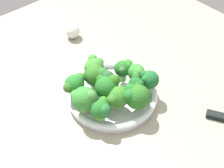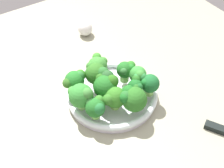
% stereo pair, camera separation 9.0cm
% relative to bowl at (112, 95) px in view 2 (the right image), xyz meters
% --- Properties ---
extents(ground_plane, '(1.30, 1.30, 0.03)m').
position_rel_bowl_xyz_m(ground_plane, '(-0.04, 0.03, -0.03)').
color(ground_plane, gray).
extents(bowl, '(0.26, 0.26, 0.03)m').
position_rel_bowl_xyz_m(bowl, '(0.00, 0.00, 0.00)').
color(bowl, silver).
rests_on(bowl, ground_plane).
extents(broccoli_floret_0, '(0.06, 0.07, 0.07)m').
position_rel_bowl_xyz_m(broccoli_floret_0, '(-0.05, 0.03, 0.05)').
color(broccoli_floret_0, '#83BF4D').
rests_on(broccoli_floret_0, bowl).
extents(broccoli_floret_1, '(0.06, 0.07, 0.07)m').
position_rel_bowl_xyz_m(broccoli_floret_1, '(0.06, 0.09, 0.06)').
color(broccoli_floret_1, '#7BB956').
rests_on(broccoli_floret_1, bowl).
extents(broccoli_floret_2, '(0.06, 0.05, 0.07)m').
position_rel_bowl_xyz_m(broccoli_floret_2, '(-0.06, -0.08, 0.06)').
color(broccoli_floret_2, '#86C25E').
rests_on(broccoli_floret_2, bowl).
extents(broccoli_floret_3, '(0.06, 0.07, 0.06)m').
position_rel_bowl_xyz_m(broccoli_floret_3, '(0.08, -0.00, 0.05)').
color(broccoli_floret_3, '#94D66B').
rests_on(broccoli_floret_3, bowl).
extents(broccoli_floret_4, '(0.06, 0.06, 0.06)m').
position_rel_bowl_xyz_m(broccoli_floret_4, '(-0.05, 0.09, 0.05)').
color(broccoli_floret_4, '#89D05E').
rests_on(broccoli_floret_4, bowl).
extents(broccoli_floret_5, '(0.07, 0.07, 0.08)m').
position_rel_bowl_xyz_m(broccoli_floret_5, '(-0.01, 0.03, 0.07)').
color(broccoli_floret_5, '#7FB650').
rests_on(broccoli_floret_5, bowl).
extents(broccoli_floret_6, '(0.05, 0.06, 0.07)m').
position_rel_bowl_xyz_m(broccoli_floret_6, '(0.02, -0.06, 0.06)').
color(broccoli_floret_6, '#8FD364').
rests_on(broccoli_floret_6, bowl).
extents(broccoli_floret_7, '(0.07, 0.07, 0.08)m').
position_rel_bowl_xyz_m(broccoli_floret_7, '(-0.01, 0.10, 0.06)').
color(broccoli_floret_7, '#7ABC5C').
rests_on(broccoli_floret_7, bowl).
extents(broccoli_floret_8, '(0.07, 0.06, 0.08)m').
position_rel_bowl_xyz_m(broccoli_floret_8, '(0.04, 0.02, 0.06)').
color(broccoli_floret_8, '#7BB059').
rests_on(broccoli_floret_8, bowl).
extents(broccoli_floret_9, '(0.05, 0.04, 0.06)m').
position_rel_bowl_xyz_m(broccoli_floret_9, '(-0.05, -0.04, 0.05)').
color(broccoli_floret_9, '#97D866').
rests_on(broccoli_floret_9, bowl).
extents(broccoli_floret_10, '(0.07, 0.07, 0.07)m').
position_rel_bowl_xyz_m(broccoli_floret_10, '(-0.08, -0.01, 0.06)').
color(broccoli_floret_10, '#8AC669').
rests_on(broccoli_floret_10, bowl).
extents(broccoli_floret_11, '(0.05, 0.05, 0.07)m').
position_rel_bowl_xyz_m(broccoli_floret_11, '(-0.02, -0.07, 0.06)').
color(broccoli_floret_11, '#76B04E').
rests_on(broccoli_floret_11, bowl).
extents(garlic_bulb, '(0.05, 0.05, 0.05)m').
position_rel_bowl_xyz_m(garlic_bulb, '(0.32, -0.09, 0.01)').
color(garlic_bulb, silver).
rests_on(garlic_bulb, ground_plane).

